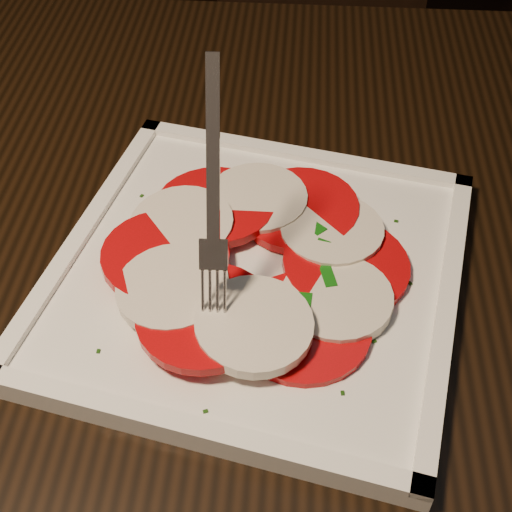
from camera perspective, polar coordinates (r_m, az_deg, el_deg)
table at (r=0.72m, az=1.87°, el=-2.25°), size 1.25×0.87×0.75m
chair at (r=1.44m, az=5.04°, el=18.86°), size 0.46×0.46×0.93m
plate at (r=0.59m, az=0.00°, el=-1.53°), size 0.40×0.40×0.01m
caprese_salad at (r=0.57m, az=0.01°, el=-0.28°), size 0.25×0.26×0.03m
fork at (r=0.49m, az=-3.34°, el=6.04°), size 0.03×0.08×0.17m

